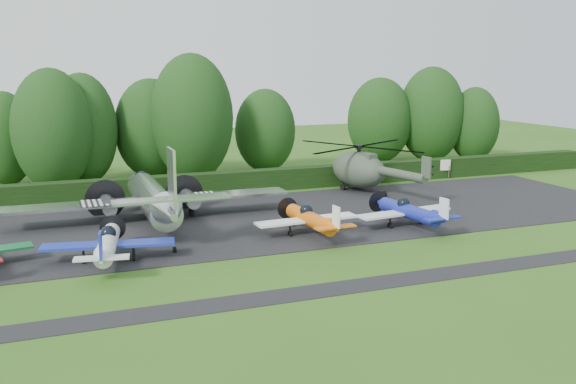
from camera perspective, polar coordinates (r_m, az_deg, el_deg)
name	(u,v)px	position (r m, az deg, el deg)	size (l,w,h in m)	color
ground	(261,262)	(39.28, -2.38, -6.20)	(160.00, 160.00, 0.00)	#2E5919
apron	(218,224)	(48.49, -6.21, -2.84)	(70.00, 18.00, 0.01)	black
taxiway_verge	(298,294)	(33.96, 0.94, -9.06)	(70.00, 2.00, 0.00)	black
hedgerow	(187,196)	(58.93, -9.00, -0.37)	(90.00, 1.60, 2.00)	black
transport_plane	(154,199)	(48.76, -11.87, -0.61)	(21.59, 16.56, 6.92)	silver
light_plane_white	(108,244)	(39.92, -15.75, -4.45)	(7.89, 8.29, 3.03)	silver
light_plane_orange	(310,219)	(44.73, 1.98, -2.39)	(7.57, 7.96, 2.91)	#DA630C
light_plane_blue	(409,211)	(47.73, 10.67, -1.69)	(7.67, 8.07, 2.95)	#192496
helicopter	(359,166)	(60.52, 6.33, 2.27)	(13.54, 15.85, 4.36)	#3A4535
sign_board	(434,166)	(68.34, 12.84, 2.25)	(3.55, 0.13, 2.00)	#3F3326
tree_0	(265,131)	(70.89, -2.04, 5.47)	(6.68, 6.68, 9.16)	black
tree_1	(83,129)	(66.25, -17.78, 5.32)	(6.70, 6.70, 11.00)	black
tree_2	(192,118)	(65.64, -8.53, 6.52)	(8.29, 8.29, 12.90)	black
tree_3	(474,125)	(81.71, 16.20, 5.78)	(6.06, 6.06, 9.07)	black
tree_4	(431,115)	(80.22, 12.62, 6.74)	(7.89, 7.89, 11.49)	black
tree_6	(380,120)	(78.32, 8.15, 6.32)	(7.71, 7.71, 10.22)	black
tree_8	(151,129)	(68.42, -12.06, 5.53)	(7.54, 7.54, 10.37)	black
tree_9	(6,139)	(68.57, -23.79, 4.35)	(5.40, 5.40, 9.25)	black
tree_11	(52,130)	(63.68, -20.21, 5.17)	(7.35, 7.35, 11.49)	black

